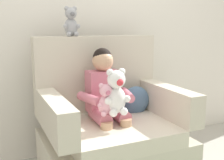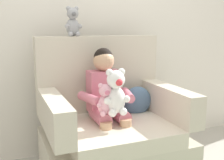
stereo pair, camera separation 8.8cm
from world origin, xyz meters
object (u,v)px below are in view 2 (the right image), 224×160
armchair (111,132)px  plush_grey_on_backrest (73,22)px  throw_pillow (137,101)px  seated_child (107,94)px  plush_white (116,93)px  plush_pink (105,100)px

armchair → plush_grey_on_backrest: size_ratio=4.58×
throw_pillow → seated_child: bearing=-163.6°
plush_white → plush_grey_on_backrest: bearing=113.5°
armchair → seated_child: bearing=158.8°
armchair → plush_white: size_ratio=3.31×
armchair → plush_pink: bearing=-124.0°
armchair → plush_white: (-0.04, -0.19, 0.38)m
armchair → throw_pillow: armchair is taller
armchair → seated_child: 0.32m
seated_child → plush_pink: seated_child is taller
plush_white → throw_pillow: (0.33, 0.30, -0.17)m
seated_child → plush_pink: (-0.08, -0.19, 0.01)m
seated_child → plush_white: seated_child is taller
plush_pink → plush_grey_on_backrest: plush_grey_on_backrest is taller
plush_pink → plush_white: 0.09m
armchair → plush_pink: (-0.12, -0.18, 0.33)m
plush_pink → seated_child: bearing=68.5°
throw_pillow → plush_pink: bearing=-145.2°
plush_pink → throw_pillow: size_ratio=0.93×
plush_grey_on_backrest → plush_white: bearing=-53.0°
plush_pink → throw_pillow: (0.41, 0.28, -0.12)m
armchair → plush_white: 0.42m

